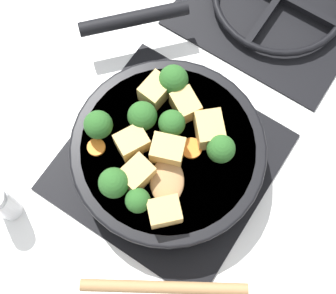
{
  "coord_description": "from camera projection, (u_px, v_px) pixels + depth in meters",
  "views": [
    {
      "loc": [
        0.12,
        -0.18,
        0.72
      ],
      "look_at": [
        0.0,
        0.0,
        0.08
      ],
      "focal_mm": 50.0,
      "sensor_mm": 36.0,
      "label": 1
    }
  ],
  "objects": [
    {
      "name": "ground_plane",
      "position": [
        168.0,
        162.0,
        0.75
      ],
      "size": [
        2.4,
        2.4,
        0.0
      ],
      "primitive_type": "plane",
      "color": "white"
    },
    {
      "name": "front_burner_grate",
      "position": [
        168.0,
        160.0,
        0.74
      ],
      "size": [
        0.31,
        0.31,
        0.03
      ],
      "color": "black",
      "rests_on": "ground_plane"
    },
    {
      "name": "skillet_pan",
      "position": [
        167.0,
        150.0,
        0.7
      ],
      "size": [
        0.38,
        0.38,
        0.05
      ],
      "color": "black",
      "rests_on": "front_burner_grate"
    },
    {
      "name": "wooden_spoon",
      "position": [
        165.0,
        237.0,
        0.63
      ],
      "size": [
        0.21,
        0.23,
        0.02
      ],
      "color": "#A87A4C",
      "rests_on": "skillet_pan"
    },
    {
      "name": "tofu_cube_center_large",
      "position": [
        137.0,
        174.0,
        0.64
      ],
      "size": [
        0.04,
        0.05,
        0.03
      ],
      "primitive_type": "cube",
      "rotation": [
        0.0,
        0.0,
        4.5
      ],
      "color": "tan",
      "rests_on": "skillet_pan"
    },
    {
      "name": "tofu_cube_near_handle",
      "position": [
        185.0,
        105.0,
        0.68
      ],
      "size": [
        0.05,
        0.05,
        0.03
      ],
      "primitive_type": "cube",
      "rotation": [
        0.0,
        0.0,
        2.63
      ],
      "color": "tan",
      "rests_on": "skillet_pan"
    },
    {
      "name": "tofu_cube_east_chunk",
      "position": [
        168.0,
        150.0,
        0.65
      ],
      "size": [
        0.05,
        0.05,
        0.04
      ],
      "primitive_type": "cube",
      "rotation": [
        0.0,
        0.0,
        3.5
      ],
      "color": "tan",
      "rests_on": "skillet_pan"
    },
    {
      "name": "tofu_cube_west_chunk",
      "position": [
        209.0,
        129.0,
        0.66
      ],
      "size": [
        0.06,
        0.06,
        0.04
      ],
      "primitive_type": "cube",
      "rotation": [
        0.0,
        0.0,
        5.45
      ],
      "color": "tan",
      "rests_on": "skillet_pan"
    },
    {
      "name": "tofu_cube_back_piece",
      "position": [
        132.0,
        142.0,
        0.66
      ],
      "size": [
        0.05,
        0.05,
        0.03
      ],
      "primitive_type": "cube",
      "rotation": [
        0.0,
        0.0,
        4.24
      ],
      "color": "tan",
      "rests_on": "skillet_pan"
    },
    {
      "name": "tofu_cube_front_piece",
      "position": [
        156.0,
        91.0,
        0.68
      ],
      "size": [
        0.04,
        0.05,
        0.03
      ],
      "primitive_type": "cube",
      "rotation": [
        0.0,
        0.0,
        4.62
      ],
      "color": "tan",
      "rests_on": "skillet_pan"
    },
    {
      "name": "tofu_cube_mid_small",
      "position": [
        164.0,
        212.0,
        0.63
      ],
      "size": [
        0.05,
        0.06,
        0.03
      ],
      "primitive_type": "cube",
      "rotation": [
        0.0,
        0.0,
        3.94
      ],
      "color": "tan",
      "rests_on": "skillet_pan"
    },
    {
      "name": "broccoli_floret_near_spoon",
      "position": [
        98.0,
        125.0,
        0.66
      ],
      "size": [
        0.04,
        0.04,
        0.05
      ],
      "color": "#709956",
      "rests_on": "skillet_pan"
    },
    {
      "name": "broccoli_floret_center_top",
      "position": [
        142.0,
        116.0,
        0.66
      ],
      "size": [
        0.04,
        0.04,
        0.05
      ],
      "color": "#709956",
      "rests_on": "skillet_pan"
    },
    {
      "name": "broccoli_floret_east_rim",
      "position": [
        138.0,
        201.0,
        0.63
      ],
      "size": [
        0.03,
        0.03,
        0.04
      ],
      "color": "#709956",
      "rests_on": "skillet_pan"
    },
    {
      "name": "broccoli_floret_west_rim",
      "position": [
        172.0,
        123.0,
        0.66
      ],
      "size": [
        0.04,
        0.04,
        0.05
      ],
      "color": "#709956",
      "rests_on": "skillet_pan"
    },
    {
      "name": "broccoli_floret_north_edge",
      "position": [
        173.0,
        80.0,
        0.68
      ],
      "size": [
        0.04,
        0.04,
        0.05
      ],
      "color": "#709956",
      "rests_on": "skillet_pan"
    },
    {
      "name": "broccoli_floret_south_cluster",
      "position": [
        221.0,
        149.0,
        0.65
      ],
      "size": [
        0.04,
        0.04,
        0.05
      ],
      "color": "#709956",
      "rests_on": "skillet_pan"
    },
    {
      "name": "broccoli_floret_mid_floret",
      "position": [
        114.0,
        183.0,
        0.63
      ],
      "size": [
        0.04,
        0.04,
        0.05
      ],
      "color": "#709956",
      "rests_on": "skillet_pan"
    },
    {
      "name": "carrot_slice_orange_thin",
      "position": [
        96.0,
        147.0,
        0.67
      ],
      "size": [
        0.03,
        0.03,
        0.01
      ],
      "primitive_type": "cylinder",
      "color": "orange",
      "rests_on": "skillet_pan"
    },
    {
      "name": "carrot_slice_near_center",
      "position": [
        191.0,
        148.0,
        0.67
      ],
      "size": [
        0.03,
        0.03,
        0.01
      ],
      "primitive_type": "cylinder",
      "color": "orange",
      "rests_on": "skillet_pan"
    },
    {
      "name": "salt_shaker",
      "position": [
        2.0,
        204.0,
        0.68
      ],
      "size": [
        0.04,
        0.04,
        0.09
      ],
      "color": "white",
      "rests_on": "ground_plane"
    }
  ]
}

